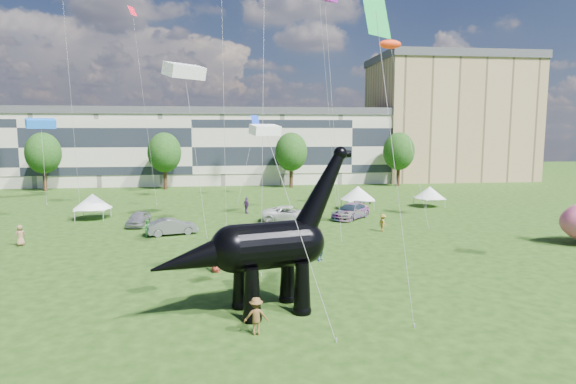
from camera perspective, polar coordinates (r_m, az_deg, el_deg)
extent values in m
plane|color=#16330C|center=(25.78, -2.34, -13.43)|extent=(220.00, 220.00, 0.00)
cube|color=beige|center=(86.33, -11.03, 5.03)|extent=(78.00, 11.00, 12.00)
cube|color=tan|center=(98.44, 18.44, 7.96)|extent=(28.00, 18.00, 22.00)
cylinder|color=#382314|center=(82.36, -26.86, 1.22)|extent=(0.56, 0.56, 3.20)
ellipsoid|color=#14380F|center=(82.07, -27.04, 4.49)|extent=(5.20, 5.20, 6.24)
cylinder|color=#382314|center=(78.08, -14.34, 1.48)|extent=(0.56, 0.56, 3.20)
ellipsoid|color=#14380F|center=(77.76, -14.45, 4.94)|extent=(5.20, 5.20, 6.24)
cylinder|color=#382314|center=(78.05, 0.38, 1.71)|extent=(0.56, 0.56, 3.20)
ellipsoid|color=#14380F|center=(77.74, 0.39, 5.17)|extent=(5.20, 5.20, 6.24)
cylinder|color=#382314|center=(82.29, 12.92, 1.81)|extent=(0.56, 0.56, 3.20)
ellipsoid|color=#14380F|center=(81.99, 13.01, 5.09)|extent=(5.20, 5.20, 6.24)
cone|color=black|center=(23.60, -4.29, -12.04)|extent=(1.11, 1.11, 2.62)
sphere|color=black|center=(24.00, -4.26, -14.64)|extent=(0.96, 0.96, 0.96)
cone|color=black|center=(25.35, -5.64, -10.69)|extent=(1.11, 1.11, 2.62)
sphere|color=black|center=(25.72, -5.60, -13.13)|extent=(0.96, 0.96, 0.96)
cone|color=black|center=(24.48, 1.68, -11.31)|extent=(1.11, 1.11, 2.62)
sphere|color=black|center=(24.87, 1.67, -13.83)|extent=(0.96, 0.96, 0.96)
cone|color=black|center=(26.16, -0.03, -10.08)|extent=(1.11, 1.11, 2.62)
sphere|color=black|center=(26.53, -0.03, -12.46)|extent=(0.96, 0.96, 0.96)
cylinder|color=black|center=(24.26, -2.26, -6.33)|extent=(4.16, 3.23, 2.36)
sphere|color=black|center=(23.72, -6.47, -6.68)|extent=(2.36, 2.36, 2.36)
sphere|color=black|center=(24.92, 1.74, -5.96)|extent=(2.27, 2.27, 2.27)
cone|color=black|center=(24.91, 4.01, -0.06)|extent=(3.52, 2.12, 4.63)
sphere|color=black|center=(25.23, 6.23, 4.58)|extent=(0.73, 0.73, 0.73)
cylinder|color=black|center=(25.35, 6.75, 4.49)|extent=(0.69, 0.53, 0.38)
cone|color=black|center=(23.40, -10.75, -7.70)|extent=(4.94, 2.97, 2.57)
imported|color=#BCBCC1|center=(48.64, -17.27, -3.04)|extent=(2.11, 4.31, 1.42)
imported|color=slate|center=(43.76, -13.59, -4.01)|extent=(4.66, 2.78, 1.45)
imported|color=white|center=(48.53, 0.30, -2.63)|extent=(6.12, 3.74, 1.58)
imported|color=#595960|center=(50.69, 7.45, -2.27)|extent=(5.36, 5.51, 1.59)
cube|color=white|center=(56.68, 8.25, -0.92)|extent=(3.36, 3.36, 0.13)
cone|color=white|center=(56.57, 8.27, -0.08)|extent=(4.26, 4.26, 1.56)
cylinder|color=#999999|center=(54.93, 7.32, -1.76)|extent=(0.06, 0.06, 1.15)
cylinder|color=#999999|center=(55.92, 10.15, -1.66)|extent=(0.06, 0.06, 1.15)
cylinder|color=#999999|center=(57.67, 6.39, -1.32)|extent=(0.06, 0.06, 1.15)
cylinder|color=#999999|center=(58.62, 9.11, -1.23)|extent=(0.06, 0.06, 1.15)
cube|color=white|center=(60.63, 16.41, -0.72)|extent=(3.28, 3.28, 0.11)
cone|color=white|center=(60.54, 16.43, -0.02)|extent=(4.16, 4.16, 1.41)
cylinder|color=#999999|center=(58.90, 16.04, -1.44)|extent=(0.06, 0.06, 1.03)
cylinder|color=#999999|center=(60.39, 18.12, -1.31)|extent=(0.06, 0.06, 1.03)
cylinder|color=#999999|center=(61.08, 14.68, -1.09)|extent=(0.06, 0.06, 1.03)
cylinder|color=#999999|center=(62.51, 16.72, -0.98)|extent=(0.06, 0.06, 1.03)
cube|color=white|center=(53.88, -22.11, -1.84)|extent=(3.11, 3.11, 0.12)
cone|color=white|center=(53.77, -22.15, -0.99)|extent=(3.95, 3.95, 1.51)
cylinder|color=#999999|center=(53.07, -23.98, -2.67)|extent=(0.06, 0.06, 1.11)
cylinder|color=#999999|center=(52.23, -21.05, -2.68)|extent=(0.06, 0.06, 1.11)
cylinder|color=#999999|center=(55.72, -23.06, -2.18)|extent=(0.06, 0.06, 1.11)
cylinder|color=#999999|center=(54.92, -20.25, -2.18)|extent=(0.06, 0.06, 1.11)
imported|color=navy|center=(34.18, 3.86, -6.64)|extent=(0.77, 0.79, 1.83)
imported|color=#916C48|center=(44.00, -29.16, -4.51)|extent=(0.98, 0.95, 1.70)
imported|color=brown|center=(22.31, -3.80, -14.45)|extent=(1.13, 0.67, 1.71)
imported|color=#388D3C|center=(43.14, -16.39, -4.18)|extent=(0.89, 0.76, 1.57)
imported|color=olive|center=(44.69, 11.17, -3.61)|extent=(0.88, 1.17, 1.60)
imported|color=maroon|center=(31.80, -8.54, -7.74)|extent=(0.68, 0.96, 1.85)
imported|color=#59306D|center=(53.58, -4.94, -1.58)|extent=(0.96, 1.15, 1.84)
plane|color=red|center=(66.39, -17.97, 19.73)|extent=(1.36, 1.52, 1.18)
cube|color=white|center=(23.09, -2.72, 7.36)|extent=(1.60, 1.34, 0.57)
cube|color=blue|center=(69.62, -27.25, 7.24)|extent=(3.81, 3.10, 1.38)
plane|color=green|center=(26.69, 10.36, 20.41)|extent=(2.58, 2.19, 2.70)
ellipsoid|color=#F13410|center=(53.42, 12.00, 16.75)|extent=(2.57, 2.34, 0.94)
cube|color=silver|center=(46.32, -12.17, 13.84)|extent=(4.04, 3.94, 1.56)
plane|color=blue|center=(66.59, -3.85, 8.25)|extent=(1.83, 1.72, 1.92)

